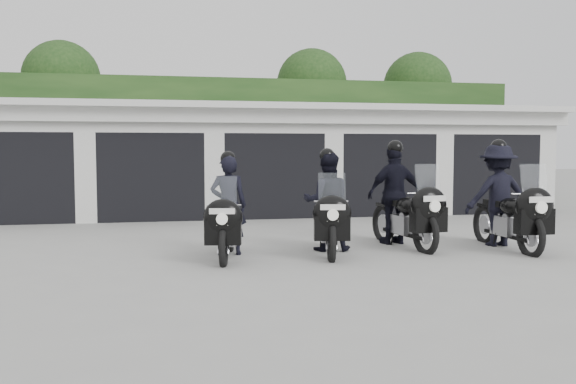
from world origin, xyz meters
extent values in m
plane|color=gray|center=(0.00, 0.00, 0.00)|extent=(80.00, 80.00, 0.00)
cube|color=silver|center=(0.00, 8.50, 1.40)|extent=(16.00, 6.00, 2.80)
cube|color=silver|center=(0.00, 8.30, 2.88)|extent=(16.40, 6.80, 0.16)
cube|color=silver|center=(0.00, 5.25, 2.65)|extent=(16.40, 0.12, 0.40)
cube|color=black|center=(0.00, 5.48, 0.12)|extent=(16.00, 0.06, 0.24)
cube|color=black|center=(-6.20, 6.70, 1.10)|extent=(2.60, 2.60, 2.20)
cube|color=silver|center=(-6.20, 5.65, 2.50)|extent=(2.60, 0.50, 0.60)
cube|color=silver|center=(-4.65, 5.65, 1.40)|extent=(0.50, 0.50, 2.80)
cube|color=black|center=(-3.10, 6.70, 1.10)|extent=(2.60, 2.60, 2.20)
cube|color=silver|center=(-3.10, 5.65, 2.50)|extent=(2.60, 0.50, 0.60)
cube|color=silver|center=(-1.55, 5.65, 1.40)|extent=(0.50, 0.50, 2.80)
cube|color=black|center=(0.00, 6.70, 1.10)|extent=(2.60, 2.60, 2.20)
cube|color=silver|center=(0.00, 5.65, 2.50)|extent=(2.60, 0.50, 0.60)
cube|color=silver|center=(1.55, 5.65, 1.40)|extent=(0.50, 0.50, 2.80)
cube|color=black|center=(3.10, 6.70, 1.10)|extent=(2.60, 2.60, 2.20)
cube|color=silver|center=(3.10, 5.65, 2.50)|extent=(2.60, 0.50, 0.60)
cube|color=silver|center=(4.65, 5.65, 1.40)|extent=(0.50, 0.50, 2.80)
cube|color=black|center=(6.20, 6.70, 1.10)|extent=(2.60, 2.60, 2.20)
cube|color=silver|center=(6.20, 5.65, 2.50)|extent=(2.60, 0.50, 0.60)
cube|color=silver|center=(7.75, 5.65, 1.40)|extent=(0.50, 0.50, 2.80)
cube|color=#173412|center=(0.00, 12.50, 2.15)|extent=(20.00, 2.00, 4.30)
sphere|color=#173412|center=(-6.50, 14.00, 4.40)|extent=(2.80, 2.80, 2.80)
cylinder|color=black|center=(-6.50, 14.00, 1.65)|extent=(0.24, 0.24, 3.30)
sphere|color=#173412|center=(3.00, 14.00, 4.40)|extent=(2.80, 2.80, 2.80)
cylinder|color=black|center=(3.00, 14.00, 1.65)|extent=(0.24, 0.24, 3.30)
sphere|color=#173412|center=(7.50, 14.00, 4.40)|extent=(2.80, 2.80, 2.80)
cylinder|color=black|center=(7.50, 14.00, 1.65)|extent=(0.24, 0.24, 3.30)
torus|color=black|center=(-1.88, -0.59, 0.30)|extent=(0.23, 0.71, 0.70)
torus|color=black|center=(-1.64, 0.77, 0.30)|extent=(0.23, 0.71, 0.70)
cube|color=#A6A6AB|center=(-1.75, 0.11, 0.37)|extent=(0.34, 0.56, 0.31)
cube|color=black|center=(-1.76, 0.09, 0.21)|extent=(0.30, 1.24, 0.06)
ellipsoid|color=black|center=(-1.78, -0.06, 0.69)|extent=(0.40, 0.60, 0.28)
cube|color=black|center=(-1.71, 0.35, 0.71)|extent=(0.34, 0.56, 0.10)
ellipsoid|color=black|center=(-1.89, -0.67, 0.75)|extent=(0.65, 0.42, 0.58)
cube|color=black|center=(-1.89, -0.67, 0.53)|extent=(0.59, 0.31, 0.38)
cube|color=#B2BFC6|center=(-1.89, -0.64, 1.13)|extent=(0.44, 0.18, 0.49)
cylinder|color=silver|center=(-1.86, -0.48, 0.92)|extent=(0.53, 0.12, 0.03)
cube|color=silver|center=(-1.92, -0.83, 0.86)|extent=(0.38, 0.08, 0.09)
cube|color=silver|center=(-1.92, -0.80, 0.69)|extent=(0.17, 0.04, 0.10)
imported|color=black|center=(-1.71, 0.37, 0.84)|extent=(0.68, 0.51, 1.69)
sphere|color=black|center=(-1.71, 0.37, 1.63)|extent=(0.26, 0.26, 0.26)
torus|color=black|center=(-0.14, -0.54, 0.31)|extent=(0.24, 0.73, 0.72)
torus|color=black|center=(0.12, 0.85, 0.31)|extent=(0.24, 0.73, 0.72)
cube|color=#A6A6AB|center=(-0.01, 0.18, 0.38)|extent=(0.35, 0.58, 0.32)
cube|color=black|center=(-0.01, 0.16, 0.22)|extent=(0.31, 1.28, 0.06)
ellipsoid|color=black|center=(-0.04, 0.01, 0.71)|extent=(0.42, 0.62, 0.28)
cube|color=black|center=(0.04, 0.43, 0.73)|extent=(0.35, 0.58, 0.10)
ellipsoid|color=black|center=(-0.16, -0.62, 0.77)|extent=(0.67, 0.43, 0.59)
cube|color=black|center=(-0.16, -0.62, 0.54)|extent=(0.60, 0.32, 0.39)
cube|color=#B2BFC6|center=(-0.15, -0.59, 1.17)|extent=(0.45, 0.19, 0.50)
cylinder|color=silver|center=(-0.12, -0.43, 0.95)|extent=(0.55, 0.13, 0.03)
cube|color=silver|center=(-0.19, -0.79, 0.89)|extent=(0.39, 0.09, 0.09)
cube|color=silver|center=(-0.18, -0.76, 0.71)|extent=(0.18, 0.05, 0.10)
imported|color=black|center=(0.04, 0.45, 0.87)|extent=(0.95, 0.80, 1.73)
sphere|color=black|center=(0.04, 0.45, 1.68)|extent=(0.27, 0.27, 0.27)
torus|color=black|center=(1.65, -0.14, 0.33)|extent=(0.23, 0.79, 0.78)
torus|color=black|center=(1.43, 1.38, 0.33)|extent=(0.23, 0.79, 0.78)
cube|color=#A6A6AB|center=(1.54, 0.64, 0.41)|extent=(0.36, 0.62, 0.34)
cube|color=black|center=(1.54, 0.62, 0.24)|extent=(0.28, 1.39, 0.06)
ellipsoid|color=black|center=(1.56, 0.46, 0.77)|extent=(0.43, 0.66, 0.31)
cube|color=black|center=(1.50, 0.92, 0.79)|extent=(0.36, 0.62, 0.11)
ellipsoid|color=black|center=(1.66, -0.23, 0.84)|extent=(0.72, 0.44, 0.64)
cube|color=black|center=(1.66, -0.23, 0.59)|extent=(0.65, 0.32, 0.43)
cube|color=#B2BFC6|center=(1.65, -0.20, 1.26)|extent=(0.48, 0.19, 0.55)
cylinder|color=silver|center=(1.63, -0.02, 1.03)|extent=(0.60, 0.11, 0.03)
cube|color=silver|center=(1.68, -0.41, 0.96)|extent=(0.43, 0.08, 0.10)
cube|color=silver|center=(1.68, -0.38, 0.77)|extent=(0.19, 0.04, 0.11)
imported|color=black|center=(1.49, 0.94, 0.94)|extent=(1.18, 0.77, 1.88)
sphere|color=black|center=(1.49, 0.94, 1.82)|extent=(0.29, 0.29, 0.29)
torus|color=black|center=(3.27, -0.74, 0.33)|extent=(0.13, 0.79, 0.79)
torus|color=black|center=(3.29, 0.81, 0.33)|extent=(0.13, 0.79, 0.79)
cube|color=#A6A6AB|center=(3.28, 0.06, 0.41)|extent=(0.29, 0.60, 0.34)
cube|color=black|center=(3.28, 0.04, 0.24)|extent=(0.10, 1.40, 0.06)
ellipsoid|color=black|center=(3.28, -0.13, 0.78)|extent=(0.35, 0.62, 0.31)
cube|color=black|center=(3.28, 0.34, 0.80)|extent=(0.29, 0.60, 0.11)
ellipsoid|color=black|center=(3.27, -0.83, 0.84)|extent=(0.68, 0.36, 0.65)
cube|color=black|center=(3.27, -0.83, 0.59)|extent=(0.63, 0.24, 0.43)
cube|color=#B2BFC6|center=(3.27, -0.79, 1.27)|extent=(0.48, 0.13, 0.55)
cylinder|color=silver|center=(3.27, -0.61, 1.03)|extent=(0.60, 0.04, 0.03)
cube|color=silver|center=(3.27, -1.01, 0.97)|extent=(0.43, 0.02, 0.10)
cube|color=silver|center=(3.27, -0.98, 0.78)|extent=(0.19, 0.02, 0.11)
imported|color=black|center=(3.28, 0.36, 0.95)|extent=(1.23, 0.64, 1.89)
sphere|color=black|center=(3.28, 0.36, 1.83)|extent=(0.29, 0.29, 0.29)
camera|label=1|loc=(-2.72, -9.91, 1.79)|focal=38.00mm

